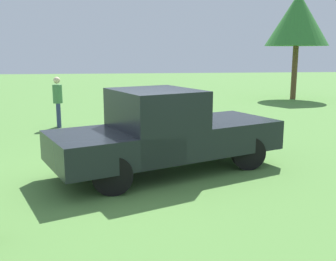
# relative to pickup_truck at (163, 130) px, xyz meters

# --- Properties ---
(ground_plane) EXTENTS (80.00, 80.00, 0.00)m
(ground_plane) POSITION_rel_pickup_truck_xyz_m (-0.65, -0.27, -0.92)
(ground_plane) COLOR #54843D
(pickup_truck) EXTENTS (5.30, 3.59, 1.79)m
(pickup_truck) POSITION_rel_pickup_truck_xyz_m (0.00, 0.00, 0.00)
(pickup_truck) COLOR black
(pickup_truck) RESTS_ON ground_plane
(person_visitor) EXTENTS (0.38, 0.38, 1.72)m
(person_visitor) POSITION_rel_pickup_truck_xyz_m (-2.97, 5.59, 0.06)
(person_visitor) COLOR navy
(person_visitor) RESTS_ON ground_plane
(tree_back_right) EXTENTS (3.34, 3.34, 5.64)m
(tree_back_right) POSITION_rel_pickup_truck_xyz_m (8.65, 12.43, 3.31)
(tree_back_right) COLOR brown
(tree_back_right) RESTS_ON ground_plane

